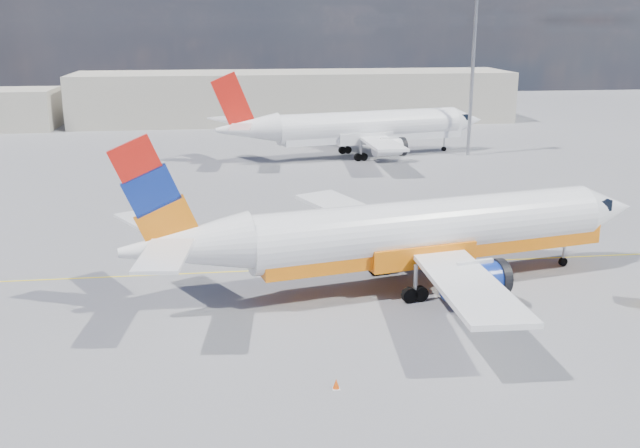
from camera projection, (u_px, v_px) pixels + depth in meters
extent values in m
plane|color=slate|center=(327.00, 284.00, 44.91)|extent=(240.00, 240.00, 0.00)
cube|color=yellow|center=(321.00, 268.00, 47.76)|extent=(70.00, 0.15, 0.01)
cube|color=beige|center=(295.00, 97.00, 115.93)|extent=(70.00, 14.00, 8.00)
cylinder|color=white|center=(429.00, 227.00, 43.88)|extent=(22.89, 8.13, 3.50)
cone|color=white|center=(606.00, 209.00, 48.14)|extent=(4.76, 4.28, 3.50)
cone|color=white|center=(186.00, 246.00, 39.03)|extent=(7.74, 4.75, 3.33)
cube|color=black|center=(589.00, 203.00, 47.52)|extent=(2.20, 2.68, 0.72)
cube|color=orange|center=(435.00, 245.00, 44.37)|extent=(22.76, 7.53, 1.24)
cube|color=white|center=(361.00, 215.00, 50.18)|extent=(8.38, 12.55, 0.83)
cube|color=white|center=(466.00, 284.00, 37.10)|extent=(3.73, 12.47, 0.83)
cylinder|color=navy|center=(403.00, 235.00, 48.77)|extent=(4.03, 2.68, 1.96)
cylinder|color=navy|center=(474.00, 280.00, 40.36)|extent=(4.03, 2.68, 1.96)
cylinder|color=black|center=(424.00, 233.00, 49.30)|extent=(0.95, 2.22, 2.16)
cylinder|color=black|center=(499.00, 277.00, 40.89)|extent=(0.95, 2.22, 2.16)
cube|color=orange|center=(153.00, 193.00, 37.67)|extent=(4.79, 1.31, 6.43)
cube|color=white|center=(149.00, 222.00, 41.34)|extent=(4.54, 5.59, 0.19)
cube|color=white|center=(164.00, 256.00, 35.36)|extent=(2.79, 5.36, 0.19)
cylinder|color=#93949B|center=(564.00, 248.00, 47.82)|extent=(0.22, 0.22, 2.16)
cylinder|color=black|center=(563.00, 262.00, 48.10)|extent=(0.62, 0.36, 0.58)
cylinder|color=black|center=(381.00, 268.00, 46.36)|extent=(0.99, 0.58, 0.93)
cylinder|color=black|center=(415.00, 294.00, 41.87)|extent=(0.99, 0.58, 0.93)
cylinder|color=white|center=(369.00, 126.00, 85.96)|extent=(23.15, 8.45, 3.54)
cone|color=white|center=(467.00, 120.00, 90.40)|extent=(4.84, 4.37, 3.54)
cone|color=white|center=(247.00, 129.00, 80.91)|extent=(7.85, 4.87, 3.37)
cube|color=black|center=(457.00, 116.00, 89.76)|extent=(2.25, 2.73, 0.73)
cube|color=white|center=(373.00, 135.00, 86.46)|extent=(23.02, 7.84, 1.25)
cube|color=white|center=(335.00, 126.00, 92.30)|extent=(8.58, 12.68, 0.84)
cube|color=white|center=(382.00, 143.00, 79.11)|extent=(3.65, 12.59, 0.84)
cylinder|color=white|center=(358.00, 136.00, 90.90)|extent=(4.09, 2.75, 1.98)
cylinder|color=white|center=(389.00, 147.00, 82.42)|extent=(4.09, 2.75, 1.98)
cylinder|color=black|center=(370.00, 135.00, 91.45)|extent=(0.99, 2.25, 2.19)
cylinder|color=black|center=(402.00, 147.00, 82.97)|extent=(0.99, 2.25, 2.19)
cube|color=red|center=(233.00, 101.00, 79.52)|extent=(4.84, 1.37, 6.51)
cube|color=white|center=(227.00, 120.00, 83.23)|extent=(4.63, 5.65, 0.19)
cube|color=white|center=(241.00, 128.00, 77.20)|extent=(2.78, 5.41, 0.19)
cylinder|color=#93949B|center=(444.00, 141.00, 90.05)|extent=(0.22, 0.22, 2.19)
cylinder|color=black|center=(444.00, 149.00, 90.33)|extent=(0.62, 0.37, 0.58)
cylinder|color=black|center=(345.00, 150.00, 88.44)|extent=(1.00, 0.59, 0.94)
cylinder|color=black|center=(361.00, 157.00, 83.92)|extent=(1.00, 0.59, 0.94)
cube|color=white|center=(336.00, 388.00, 32.08)|extent=(0.35, 0.35, 0.04)
cone|color=#E74909|center=(336.00, 384.00, 32.01)|extent=(0.30, 0.30, 0.46)
cylinder|color=#93949B|center=(472.00, 74.00, 84.99)|extent=(0.43, 0.43, 19.53)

